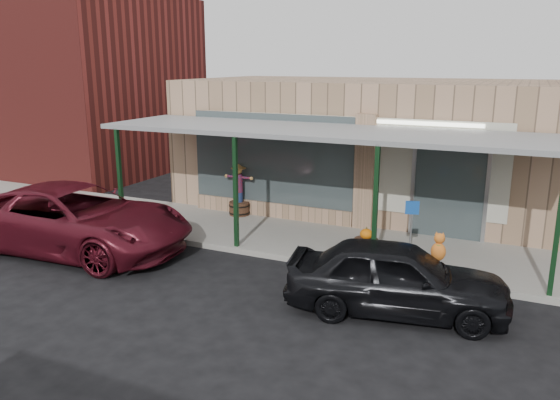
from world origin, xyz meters
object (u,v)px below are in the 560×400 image
at_px(barrel_pumpkin, 366,244).
at_px(car_maroon, 74,219).
at_px(barrel_scarecrow, 239,198).
at_px(parked_sedan, 397,277).
at_px(handicap_sign, 411,224).

distance_m(barrel_pumpkin, car_maroon, 7.46).
bearing_deg(barrel_scarecrow, parked_sedan, -30.72).
bearing_deg(barrel_pumpkin, barrel_scarecrow, 158.09).
relative_size(barrel_scarecrow, barrel_pumpkin, 2.12).
distance_m(barrel_scarecrow, handicap_sign, 6.06).
xyz_separation_m(handicap_sign, parked_sedan, (0.23, -2.39, -0.40)).
bearing_deg(barrel_pumpkin, car_maroon, -160.67).
height_order(barrel_scarecrow, handicap_sign, barrel_scarecrow).
bearing_deg(car_maroon, barrel_pumpkin, -74.22).
bearing_deg(barrel_pumpkin, parked_sedan, -62.62).
bearing_deg(barrel_scarecrow, car_maroon, -113.55).
height_order(barrel_pumpkin, parked_sedan, parked_sedan).
relative_size(handicap_sign, parked_sedan, 0.34).
distance_m(barrel_scarecrow, car_maroon, 4.96).
relative_size(handicap_sign, car_maroon, 0.25).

